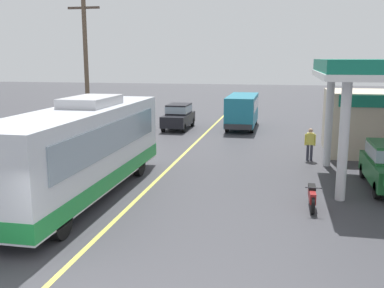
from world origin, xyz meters
The scene contains 8 objects.
ground centered at (0.00, 20.00, 0.00)m, with size 120.00×120.00×0.00m, color #38383D.
lane_divider_stripe centered at (0.00, 15.00, 0.00)m, with size 0.16×50.00×0.01m, color #D8CC4C.
coach_bus_main centered at (-2.09, 7.09, 1.72)m, with size 2.60×11.04×3.69m.
minibus_opposing_lane centered at (2.27, 24.90, 1.47)m, with size 2.04×6.13×2.44m.
motorcycle_parked_forecourt centered at (6.29, 7.40, 0.44)m, with size 0.55×1.80×0.92m.
pedestrian_near_pump centered at (6.61, 14.94, 0.93)m, with size 0.55×0.22×1.66m.
car_trailing_behind_bus centered at (-2.29, 23.62, 1.01)m, with size 1.70×4.20×1.82m.
utility_pole_roadside centered at (-5.54, 15.25, 4.39)m, with size 1.80×0.24×8.41m.
Camera 1 is at (5.15, -7.88, 5.16)m, focal length 41.44 mm.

